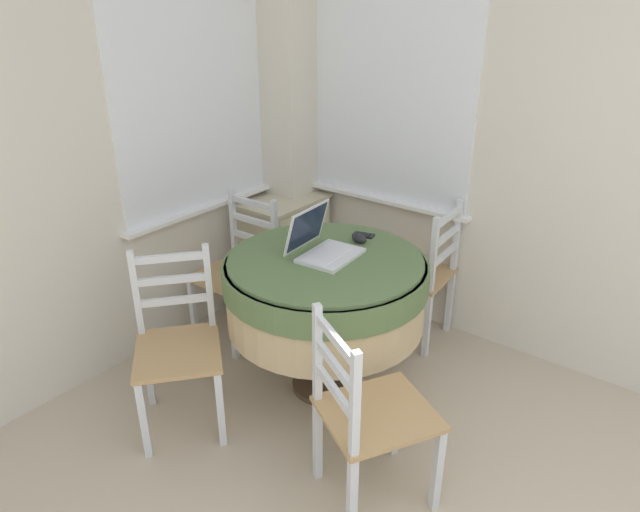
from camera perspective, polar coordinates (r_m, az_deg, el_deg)
corner_room_shell at (r=2.70m, az=1.57°, el=9.87°), size 4.51×4.90×2.55m
round_dining_table at (r=2.90m, az=0.54°, el=-3.18°), size 1.04×1.04×0.78m
laptop at (r=2.85m, az=0.22°, el=1.06°), size 0.33×0.32×0.24m
computer_mouse at (r=3.01m, az=3.95°, el=1.74°), size 0.06×0.09×0.04m
cell_phone at (r=3.10m, az=4.36°, el=2.12°), size 0.08×0.12×0.01m
dining_chair_near_back_window at (r=3.52m, az=-8.09°, el=-1.47°), size 0.45×0.41×0.88m
dining_chair_near_right_window at (r=3.50m, az=9.90°, el=-1.81°), size 0.43×0.46×0.88m
dining_chair_camera_near at (r=2.38m, az=4.76°, el=-15.60°), size 0.58×0.56×0.88m
dining_chair_left_flank at (r=2.86m, az=-14.04°, el=-8.64°), size 0.59×0.59×0.88m
corner_cabinet at (r=3.97m, az=-3.54°, el=0.75°), size 0.58×0.40×0.72m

